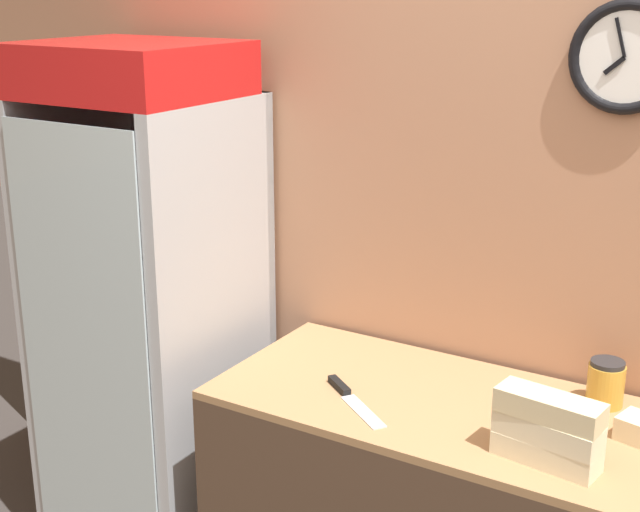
# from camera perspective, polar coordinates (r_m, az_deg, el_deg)

# --- Properties ---
(wall_back) EXTENTS (5.20, 0.09, 2.70)m
(wall_back) POSITION_cam_1_polar(r_m,az_deg,el_deg) (2.81, 16.95, 1.32)
(wall_back) COLOR #AD7A5B
(wall_back) RESTS_ON ground_plane
(beverage_cooler) EXTENTS (0.67, 0.66, 1.90)m
(beverage_cooler) POSITION_cam_1_polar(r_m,az_deg,el_deg) (3.30, -10.46, -1.83)
(beverage_cooler) COLOR #B2B7BC
(beverage_cooler) RESTS_ON ground_plane
(sandwich_stack_bottom) EXTENTS (0.29, 0.14, 0.06)m
(sandwich_stack_bottom) POSITION_cam_1_polar(r_m,az_deg,el_deg) (2.45, 14.26, -12.02)
(sandwich_stack_bottom) COLOR beige
(sandwich_stack_bottom) RESTS_ON prep_counter
(sandwich_stack_middle) EXTENTS (0.29, 0.14, 0.06)m
(sandwich_stack_middle) POSITION_cam_1_polar(r_m,az_deg,el_deg) (2.42, 14.38, -10.70)
(sandwich_stack_middle) COLOR beige
(sandwich_stack_middle) RESTS_ON sandwich_stack_bottom
(sandwich_stack_top) EXTENTS (0.29, 0.13, 0.06)m
(sandwich_stack_top) POSITION_cam_1_polar(r_m,az_deg,el_deg) (2.39, 14.49, -9.35)
(sandwich_stack_top) COLOR beige
(sandwich_stack_top) RESTS_ON sandwich_stack_middle
(chefs_knife) EXTENTS (0.30, 0.23, 0.02)m
(chefs_knife) POSITION_cam_1_polar(r_m,az_deg,el_deg) (2.72, 1.78, -8.87)
(chefs_knife) COLOR silver
(chefs_knife) RESTS_ON prep_counter
(condiment_jar) EXTENTS (0.11, 0.11, 0.14)m
(condiment_jar) POSITION_cam_1_polar(r_m,az_deg,el_deg) (2.78, 17.82, -7.76)
(condiment_jar) COLOR gold
(condiment_jar) RESTS_ON prep_counter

